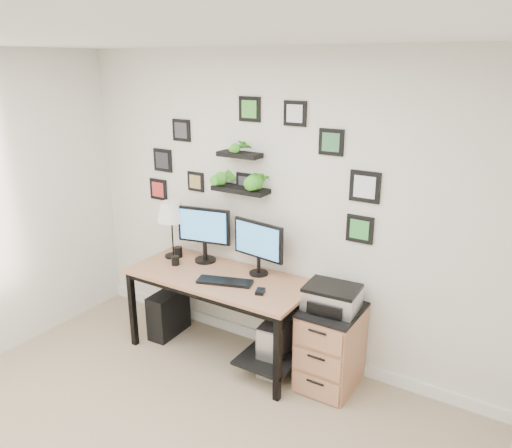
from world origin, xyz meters
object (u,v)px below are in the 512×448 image
Objects in this scene: table_lamp at (171,213)px; file_cabinet at (330,347)px; monitor_left at (204,231)px; pc_tower_grey at (279,344)px; desk at (225,288)px; printer at (332,297)px; monitor_right at (258,244)px; mug at (175,261)px; pc_tower_black at (169,313)px.

table_lamp reaches higher than file_cabinet.
monitor_left reaches higher than pc_tower_grey.
table_lamp reaches higher than desk.
monitor_left is 1.20× the size of printer.
monitor_right is 0.95× the size of table_lamp.
mug is at bearing -175.56° from printer.
mug is at bearing -14.32° from pc_tower_black.
pc_tower_black is (-0.65, -0.02, -0.41)m from desk.
monitor_left is at bearing 25.86° from pc_tower_black.
monitor_right is (0.56, 0.01, -0.02)m from monitor_left.
monitor_left is 0.91m from pc_tower_black.
monitor_left is at bearing 175.94° from printer.
file_cabinet is at bearing -8.35° from monitor_right.
desk is 0.77m from pc_tower_black.
file_cabinet is 1.58× the size of printer.
table_lamp is 1.51m from pc_tower_grey.
table_lamp is at bearing 88.23° from pc_tower_black.
pc_tower_grey is (0.29, -0.13, -0.80)m from monitor_right.
pc_tower_black is at bearing -178.57° from desk.
table_lamp is at bearing -175.58° from monitor_right.
monitor_left is 0.37m from mug.
pc_tower_black is at bearing -89.06° from table_lamp.
pc_tower_grey is at bearing -8.46° from monitor_left.
monitor_left is (-0.33, 0.16, 0.42)m from desk.
desk is at bearing 5.25° from mug.
mug is 0.12× the size of file_cabinet.
table_lamp is (-0.89, -0.07, 0.15)m from monitor_right.
printer is at bearing 4.59° from pc_tower_grey.
monitor_left is 1.05× the size of pc_tower_grey.
printer is at bearing 0.27° from pc_tower_black.
pc_tower_grey is at bearing -25.12° from monitor_right.
monitor_right is at bearing 154.88° from pc_tower_grey.
pc_tower_black is at bearing -177.64° from pc_tower_grey.
pc_tower_grey reaches higher than pc_tower_black.
monitor_right is at bearing 172.21° from printer.
monitor_left reaches higher than printer.
monitor_left reaches higher than pc_tower_black.
table_lamp is 6.51× the size of mug.
table_lamp reaches higher than mug.
monitor_right reaches higher than file_cabinet.
printer is (0.72, -0.10, -0.27)m from monitor_right.
printer is at bearing -7.79° from monitor_right.
monitor_left is 1.19× the size of pc_tower_black.
pc_tower_black is at bearing 168.38° from mug.
pc_tower_black is 1.17m from pc_tower_grey.
monitor_left reaches higher than mug.
monitor_right is at bearing 4.42° from table_lamp.
desk is 0.53m from mug.
printer reaches higher than desk.
file_cabinet is (1.48, 0.10, -0.46)m from mug.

